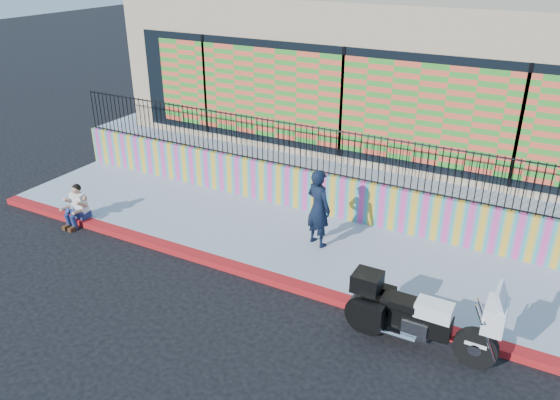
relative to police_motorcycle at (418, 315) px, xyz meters
The scene contains 10 objects.
ground 3.61m from the police_motorcycle, behind, with size 90.00×90.00×0.00m, color black.
red_curb 3.60m from the police_motorcycle, behind, with size 16.00×0.30×0.15m, color maroon.
sidewalk 4.19m from the police_motorcycle, 147.61° to the left, with size 16.00×3.00×0.15m, color #939CB0.
mural_wall 5.18m from the police_motorcycle, 132.50° to the left, with size 16.00×0.20×1.10m, color #DE3A95.
metal_fence 5.31m from the police_motorcycle, 132.50° to the left, with size 15.80×0.04×1.20m, color black, non-canonical shape.
elevated_platform 9.58m from the police_motorcycle, 111.43° to the left, with size 16.00×10.00×1.25m, color #939CB0.
storefront_building 9.72m from the police_motorcycle, 111.92° to the left, with size 14.00×8.06×4.00m.
police_motorcycle is the anchor object (origin of this frame).
police_officer 3.76m from the police_motorcycle, 142.48° to the left, with size 0.67×0.44×1.85m, color black.
seated_man 8.84m from the police_motorcycle, behind, with size 0.54×0.71×1.06m.
Camera 1 is at (5.08, -8.46, 6.47)m, focal length 35.00 mm.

